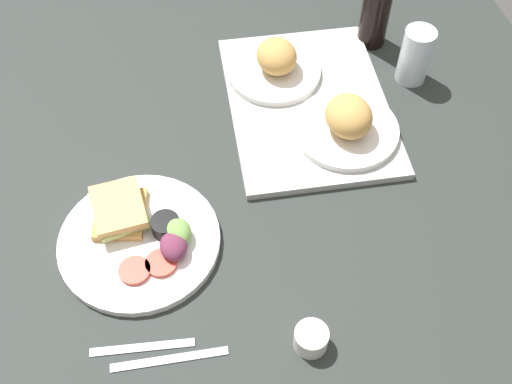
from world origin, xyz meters
TOP-DOWN VIEW (x-y plane):
  - ground_plane at (0.00, 0.00)cm, footprint 190.00×150.00cm
  - serving_tray at (-20.47, 19.61)cm, footprint 47.35×36.29cm
  - bread_plate_near at (-30.54, 14.89)cm, footprint 20.50×20.50cm
  - bread_plate_far at (-10.27, 24.62)cm, footprint 21.56×21.56cm
  - plate_with_salad at (5.02, -19.07)cm, footprint 29.22×29.22cm
  - drinking_glass at (-24.07, 44.24)cm, footprint 6.71×6.71cm
  - soda_bottle at (-37.65, 39.77)cm, footprint 6.40×6.40cm
  - espresso_cup at (31.19, 5.28)cm, footprint 5.60×5.60cm
  - fork at (25.67, -21.48)cm, footprint 3.44×17.04cm
  - knife at (28.67, -17.48)cm, footprint 2.67×19.05cm

SIDE VIEW (x-z plane):
  - ground_plane at x=0.00cm, z-range -3.00..0.00cm
  - fork at x=25.67cm, z-range 0.00..0.50cm
  - knife at x=28.67cm, z-range 0.00..0.50cm
  - serving_tray at x=-20.47cm, z-range 0.00..1.60cm
  - plate_with_salad at x=5.02cm, z-range -1.02..4.38cm
  - espresso_cup at x=31.19cm, z-range 0.00..4.00cm
  - bread_plate_near at x=-30.54cm, z-range 0.24..8.44cm
  - bread_plate_far at x=-10.27cm, z-range 0.24..8.94cm
  - drinking_glass at x=-24.07cm, z-range 0.00..12.72cm
  - soda_bottle at x=-37.65cm, z-range 0.00..21.84cm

